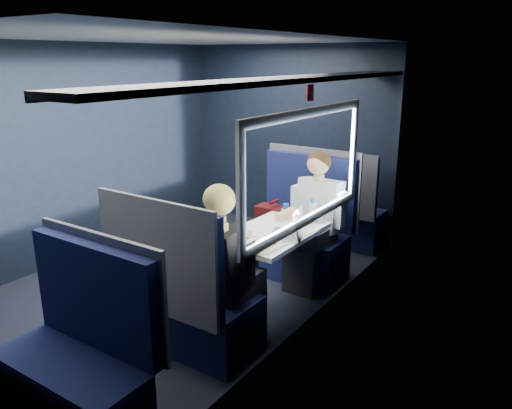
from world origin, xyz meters
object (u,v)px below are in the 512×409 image
Objects in this scene: seat_bay_far at (185,301)px; cup at (319,217)px; seat_bay_near at (298,233)px; bottle_small at (312,212)px; man at (315,214)px; laptop at (292,230)px; seat_row_back at (80,362)px; woman at (225,262)px; seat_row_front at (338,212)px; table at (269,239)px.

cup is (0.42, 1.31, 0.37)m from seat_bay_far.
bottle_small is (0.38, -0.45, 0.41)m from seat_bay_near.
man is at bearing 124.03° from cup.
laptop is 4.52× the size of cup.
seat_row_back reaches higher than bottle_small.
man is at bearing 90.00° from woman.
seat_bay_far reaches higher than cup.
seat_row_front is at bearing 105.08° from bottle_small.
man is (0.25, -1.10, 0.31)m from seat_row_front.
seat_row_front is 1.50m from bottle_small.
seat_row_back is 0.88× the size of man.
man is at bearing 103.40° from laptop.
seat_bay_near is 3.17× the size of laptop.
woman is (0.26, -1.57, 0.30)m from seat_bay_near.
cup is (0.42, 2.24, 0.37)m from seat_row_back.
seat_row_front is 0.88× the size of man.
cup is at bearing 89.86° from laptop.
bottle_small is 2.45× the size of cup.
seat_bay_far is 2.67m from seat_row_front.
table is 0.79× the size of seat_bay_near.
seat_row_back is at bearing -89.76° from seat_bay_near.
table is 0.49m from bottle_small.
cup is (0.24, 0.44, 0.12)m from table.
seat_bay_near reaches higher than table.
seat_bay_near is 1.09× the size of seat_row_front.
seat_row_back reaches higher than laptop.
laptop is at bearing -64.10° from seat_bay_near.
woman is at bearing -98.66° from cup.
woman reaches higher than cup.
laptop is at bearing 76.52° from seat_row_back.
seat_row_front is at bearing 107.39° from cup.
man is 3.33× the size of laptop.
bottle_small is at bearing -49.74° from seat_bay_near.
table is 0.86× the size of seat_row_back.
seat_bay_far is 0.95× the size of man.
bottle_small is at bearing -151.95° from cup.
woman reaches higher than seat_row_back.
laptop reaches higher than bottle_small.
seat_bay_near is 2.66m from seat_row_back.
woman is 1.16m from cup.
man reaches higher than laptop.
seat_row_front and seat_row_back have the same top height.
woman is 3.33× the size of laptop.
seat_row_front is at bearing 103.06° from laptop.
man reaches higher than bottle_small.
table is 11.38× the size of cup.
cup is (0.42, -1.36, 0.37)m from seat_row_front.
table is 0.71m from woman.
woman is 15.05× the size of cup.
seat_bay_far is 1.43m from cup.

